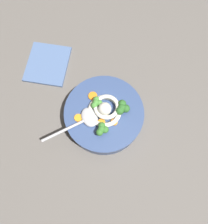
% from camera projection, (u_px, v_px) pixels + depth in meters
% --- Properties ---
extents(table_slab, '(1.21, 1.21, 0.04)m').
position_uv_depth(table_slab, '(93.00, 115.00, 0.70)').
color(table_slab, '#5B5651').
rests_on(table_slab, ground).
extents(soup_bowl, '(0.23, 0.23, 0.06)m').
position_uv_depth(soup_bowl, '(104.00, 115.00, 0.64)').
color(soup_bowl, '#334775').
rests_on(soup_bowl, table_slab).
extents(noodle_pile, '(0.11, 0.11, 0.04)m').
position_uv_depth(noodle_pile, '(105.00, 110.00, 0.60)').
color(noodle_pile, silver).
rests_on(noodle_pile, soup_bowl).
extents(soup_spoon, '(0.12, 0.16, 0.02)m').
position_uv_depth(soup_spoon, '(87.00, 119.00, 0.60)').
color(soup_spoon, '#B7B7BC').
rests_on(soup_spoon, soup_bowl).
extents(broccoli_floret_beside_chili, '(0.04, 0.03, 0.03)m').
position_uv_depth(broccoli_floret_beside_chili, '(102.00, 129.00, 0.58)').
color(broccoli_floret_beside_chili, '#7A9E60').
rests_on(broccoli_floret_beside_chili, soup_bowl).
extents(broccoli_floret_near_spoon, '(0.05, 0.04, 0.04)m').
position_uv_depth(broccoli_floret_near_spoon, '(122.00, 107.00, 0.59)').
color(broccoli_floret_near_spoon, '#7A9E60').
rests_on(broccoli_floret_near_spoon, soup_bowl).
extents(broccoli_floret_front, '(0.04, 0.03, 0.03)m').
position_uv_depth(broccoli_floret_front, '(96.00, 103.00, 0.60)').
color(broccoli_floret_front, '#7A9E60').
rests_on(broccoli_floret_front, soup_bowl).
extents(carrot_slice_center, '(0.03, 0.03, 0.01)m').
position_uv_depth(carrot_slice_center, '(93.00, 96.00, 0.63)').
color(carrot_slice_center, orange).
rests_on(carrot_slice_center, soup_bowl).
extents(carrot_slice_left, '(0.02, 0.02, 0.01)m').
position_uv_depth(carrot_slice_left, '(102.00, 123.00, 0.60)').
color(carrot_slice_left, orange).
rests_on(carrot_slice_left, soup_bowl).
extents(carrot_slice_rear, '(0.02, 0.02, 0.01)m').
position_uv_depth(carrot_slice_rear, '(114.00, 122.00, 0.60)').
color(carrot_slice_rear, orange).
rests_on(carrot_slice_rear, soup_bowl).
extents(carrot_slice_far, '(0.02, 0.02, 0.00)m').
position_uv_depth(carrot_slice_far, '(78.00, 118.00, 0.61)').
color(carrot_slice_far, orange).
rests_on(carrot_slice_far, soup_bowl).
extents(folded_napkin, '(0.16, 0.14, 0.01)m').
position_uv_depth(folded_napkin, '(48.00, 64.00, 0.73)').
color(folded_napkin, '#4C6693').
rests_on(folded_napkin, table_slab).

